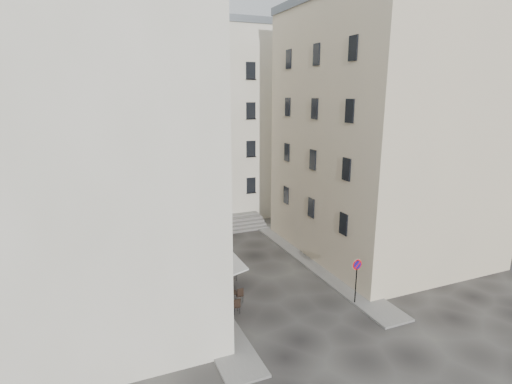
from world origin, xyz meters
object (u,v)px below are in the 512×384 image
no_parking_sign (357,273)px  pedestrian (219,278)px  bistro_table_b (232,296)px  bistro_table_a (228,307)px

no_parking_sign → pedestrian: bearing=143.6°
no_parking_sign → pedestrian: no_parking_sign is taller
bistro_table_b → pedestrian: bearing=96.6°
bistro_table_a → no_parking_sign: bearing=-13.7°
bistro_table_b → pedestrian: (-0.21, 1.82, 0.34)m
no_parking_sign → pedestrian: (-6.82, 4.68, -1.19)m
bistro_table_b → bistro_table_a: bearing=-118.7°
no_parking_sign → bistro_table_b: no_parking_sign is taller
no_parking_sign → pedestrian: 8.36m
bistro_table_a → pedestrian: (0.39, 2.92, 0.34)m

